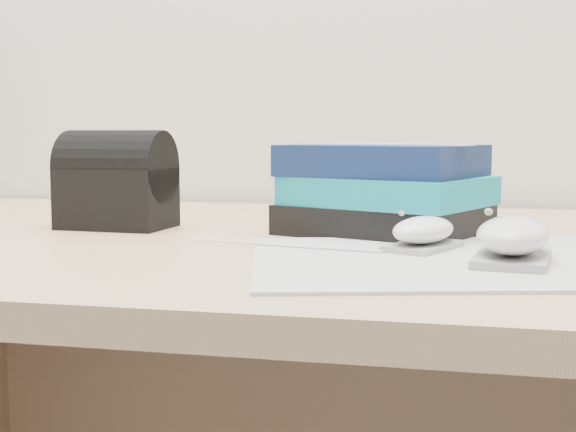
% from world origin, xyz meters
% --- Properties ---
extents(desk, '(1.60, 0.80, 0.73)m').
position_xyz_m(desk, '(0.00, 1.64, 0.50)').
color(desk, tan).
rests_on(desk, ground).
extents(mousepad, '(0.46, 0.39, 0.00)m').
position_xyz_m(mousepad, '(0.05, 1.43, 0.73)').
color(mousepad, gray).
rests_on(mousepad, desk).
extents(mouse_rear, '(0.08, 0.10, 0.04)m').
position_xyz_m(mouse_rear, '(0.01, 1.48, 0.75)').
color(mouse_rear, '#99999B').
rests_on(mouse_rear, mousepad).
extents(mouse_front, '(0.08, 0.12, 0.05)m').
position_xyz_m(mouse_front, '(0.09, 1.42, 0.75)').
color(mouse_front, gray).
rests_on(mouse_front, mousepad).
extents(usb_cable, '(0.22, 0.05, 0.00)m').
position_xyz_m(usb_cable, '(-0.14, 1.47, 0.73)').
color(usb_cable, silver).
rests_on(usb_cable, mousepad).
extents(book_stack, '(0.27, 0.24, 0.11)m').
position_xyz_m(book_stack, '(-0.05, 1.62, 0.78)').
color(book_stack, black).
rests_on(book_stack, desk).
extents(pouch, '(0.14, 0.10, 0.12)m').
position_xyz_m(pouch, '(-0.38, 1.61, 0.79)').
color(pouch, black).
rests_on(pouch, desk).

